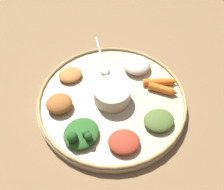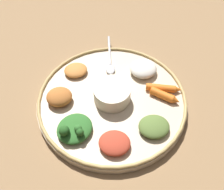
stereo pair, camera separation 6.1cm
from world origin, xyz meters
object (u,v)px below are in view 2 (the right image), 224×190
object	(u,v)px
spoon	(110,61)
greens_pile	(74,129)
carrot_outer	(163,88)
center_bowl	(112,93)
carrot_near_spoon	(165,96)

from	to	relation	value
spoon	greens_pile	xyz separation A→B (m)	(0.05, 0.22, 0.01)
carrot_outer	spoon	bearing A→B (deg)	-30.19
spoon	carrot_outer	world-z (taller)	carrot_outer
greens_pile	carrot_outer	bearing A→B (deg)	-143.45
spoon	greens_pile	distance (m)	0.23
greens_pile	carrot_outer	world-z (taller)	greens_pile
center_bowl	spoon	xyz separation A→B (m)	(0.02, -0.12, -0.02)
greens_pile	spoon	bearing A→B (deg)	-102.41
center_bowl	carrot_outer	xyz separation A→B (m)	(-0.12, -0.04, -0.01)
center_bowl	carrot_near_spoon	bearing A→B (deg)	-172.04
greens_pile	carrot_outer	xyz separation A→B (m)	(-0.19, -0.14, -0.00)
center_bowl	carrot_outer	distance (m)	0.13
center_bowl	carrot_outer	size ratio (longest dim) A/B	1.01
center_bowl	spoon	distance (m)	0.13
carrot_near_spoon	carrot_outer	world-z (taller)	carrot_near_spoon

